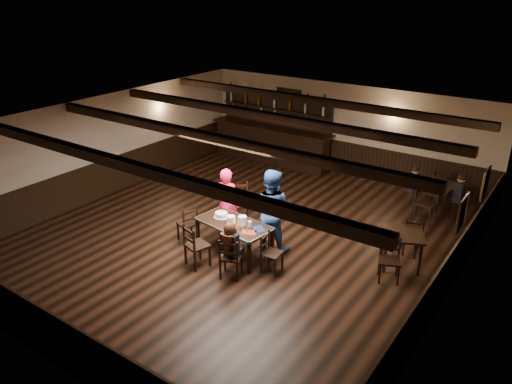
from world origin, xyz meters
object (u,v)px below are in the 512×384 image
Objects in this scene: chair_near_right at (230,255)px; bar_counter at (272,139)px; dining_table at (234,226)px; woman_pink at (227,203)px; cake at (221,215)px; man_blue at (270,210)px; chair_near_left at (193,243)px.

bar_counter is (-3.11, 6.26, 0.22)m from chair_near_right.
bar_counter is (-2.63, 5.49, 0.05)m from dining_table.
cake is (0.26, -0.51, -0.02)m from woman_pink.
woman_pink is 0.89× the size of man_blue.
dining_table is at bearing -64.42° from bar_counter.
dining_table is 6.08m from bar_counter.
man_blue is (0.48, 0.65, 0.24)m from dining_table.
chair_near_left reaches higher than chair_near_right.
dining_table is 0.89m from woman_pink.
bar_counter reaches higher than cake.
chair_near_right is 1.49m from man_blue.
cake is 0.08× the size of bar_counter.
chair_near_left is 0.22× the size of bar_counter.
bar_counter is at bearing 109.53° from chair_near_left.
cake is 5.85m from bar_counter.
woman_pink is 5.29m from bar_counter.
man_blue is 5.53× the size of cake.
dining_table is at bearing -10.78° from cake.
cake is (-0.88, 0.85, 0.29)m from chair_near_right.
dining_table is 5.20× the size of cake.
chair_near_left reaches higher than dining_table.
cake is (-0.02, 0.93, 0.25)m from chair_near_left.
bar_counter is at bearing 116.41° from chair_near_right.
woman_pink is at bearing 116.72° from cake.
chair_near_right is 1.26m from cake.
chair_near_left is 0.51× the size of man_blue.
man_blue is at bearing 33.64° from cake.
bar_counter is at bearing 112.43° from cake.
man_blue is 1.05m from cake.
chair_near_right is 0.21× the size of bar_counter.
cake is at bearing 90.94° from chair_near_left.
man_blue reaches higher than chair_near_right.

